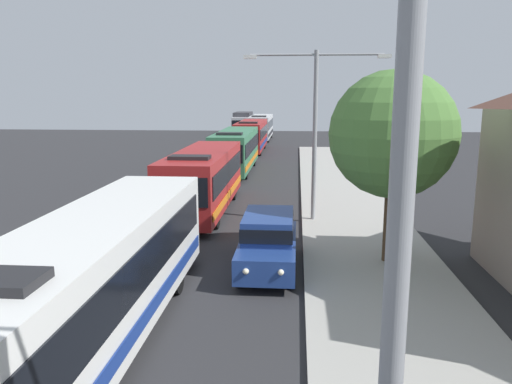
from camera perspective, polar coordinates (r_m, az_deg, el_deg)
The scene contains 10 objects.
bus_lead at distance 12.03m, azimuth -18.39°, elevation -9.58°, with size 2.58×12.41×3.21m.
bus_second_in_line at distance 24.96m, azimuth -6.00°, elevation 1.58°, with size 2.58×10.48×3.21m.
bus_middle at distance 37.76m, azimuth -2.35°, elevation 4.90°, with size 2.58×11.14×3.21m.
bus_fourth_in_line at distance 50.88m, azimuth -0.52°, elevation 6.54°, with size 2.58×11.12×3.21m.
bus_rear at distance 64.20m, azimuth 0.57°, elevation 7.51°, with size 2.58×11.11×3.21m.
white_suv at distance 16.74m, azimuth 1.41°, elevation -5.48°, with size 1.86×4.83×1.90m.
box_truck_oncoming at distance 73.10m, azimuth -1.55°, elevation 7.97°, with size 2.35×7.71×3.15m.
streetlamp_near at distance 3.93m, azimuth 16.33°, elevation -0.25°, with size 6.21×0.28×8.00m.
streetlamp_mid at distance 22.49m, azimuth 6.79°, elevation 8.62°, with size 6.36×0.28×7.54m.
roadside_tree at distance 17.17m, azimuth 15.39°, elevation 6.35°, with size 4.23×4.23×6.48m.
Camera 1 is at (3.30, 0.81, 5.84)m, focal length 34.96 mm.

